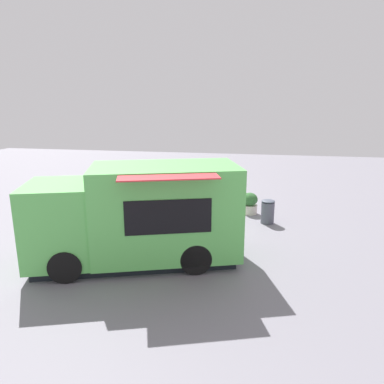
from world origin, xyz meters
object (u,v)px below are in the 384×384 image
planter_flowering_far (188,205)px  trash_bin (268,211)px  planter_flowering_near (250,203)px  person_customer (156,205)px  plaza_bench (98,205)px  food_truck (139,217)px

planter_flowering_far → trash_bin: size_ratio=0.86×
planter_flowering_near → trash_bin: 1.21m
planter_flowering_far → person_customer: bearing=-1.6°
trash_bin → planter_flowering_far: bearing=-7.5°
planter_flowering_near → plaza_bench: bearing=11.7°
food_truck → person_customer: food_truck is taller
food_truck → planter_flowering_near: food_truck is taller
planter_flowering_near → trash_bin: trash_bin is taller
person_customer → plaza_bench: size_ratio=0.46×
planter_flowering_near → trash_bin: bearing=122.7°
food_truck → trash_bin: size_ratio=6.63×
food_truck → planter_flowering_near: 5.65m
person_customer → trash_bin: size_ratio=1.01×
person_customer → trash_bin: (-4.20, 0.42, 0.10)m
planter_flowering_far → plaza_bench: 3.39m
planter_flowering_near → planter_flowering_far: bearing=15.3°
planter_flowering_far → plaza_bench: (3.35, 0.54, -0.04)m
planter_flowering_far → trash_bin: trash_bin is taller
planter_flowering_near → trash_bin: (-0.65, 1.02, 0.02)m
food_truck → planter_flowering_far: 4.33m
trash_bin → person_customer: bearing=-5.7°
person_customer → food_truck: bearing=100.4°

